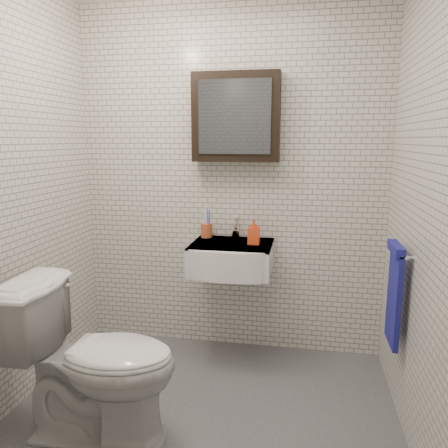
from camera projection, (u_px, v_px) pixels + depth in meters
name	position (u px, v px, depth m)	size (l,w,h in m)	color
ground	(199.00, 423.00, 2.42)	(2.20, 2.00, 0.01)	#4C4F54
room_shell	(196.00, 157.00, 2.14)	(2.22, 2.02, 2.51)	silver
washbasin	(231.00, 258.00, 2.98)	(0.55, 0.50, 0.20)	white
faucet	(236.00, 229.00, 3.14)	(0.06, 0.20, 0.15)	silver
mirror_cabinet	(236.00, 117.00, 2.98)	(0.60, 0.15, 0.60)	black
towel_rail	(395.00, 290.00, 2.43)	(0.09, 0.30, 0.58)	silver
toothbrush_cup	(206.00, 230.00, 3.18)	(0.08, 0.08, 0.22)	#B5542D
soap_bottle	(254.00, 231.00, 2.96)	(0.08, 0.08, 0.17)	#FFA11A
toilet	(96.00, 360.00, 2.26)	(0.48, 0.84, 0.86)	white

